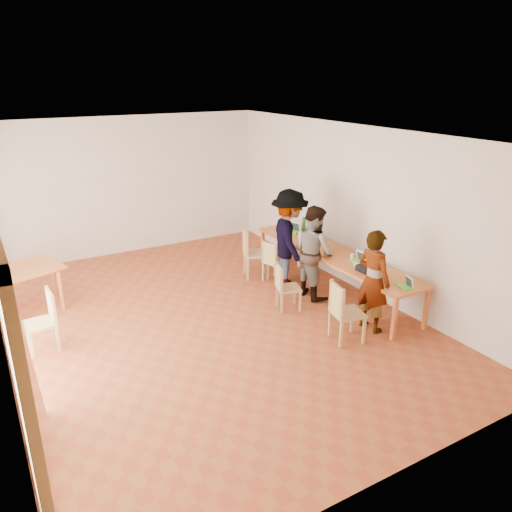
% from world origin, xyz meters
% --- Properties ---
extents(ground, '(8.00, 8.00, 0.00)m').
position_xyz_m(ground, '(0.00, 0.00, 0.00)').
color(ground, '#9B4C25').
rests_on(ground, ground).
extents(wall_back, '(6.00, 0.10, 3.00)m').
position_xyz_m(wall_back, '(0.00, 4.00, 1.50)').
color(wall_back, beige).
rests_on(wall_back, ground).
extents(wall_front, '(6.00, 0.10, 3.00)m').
position_xyz_m(wall_front, '(0.00, -4.00, 1.50)').
color(wall_front, beige).
rests_on(wall_front, ground).
extents(wall_right, '(0.10, 8.00, 3.00)m').
position_xyz_m(wall_right, '(3.00, 0.00, 1.50)').
color(wall_right, beige).
rests_on(wall_right, ground).
extents(ceiling, '(6.00, 8.00, 0.04)m').
position_xyz_m(ceiling, '(0.00, 0.00, 3.02)').
color(ceiling, white).
rests_on(ceiling, wall_back).
extents(communal_table, '(0.80, 4.00, 0.75)m').
position_xyz_m(communal_table, '(2.50, -0.05, 0.70)').
color(communal_table, '#CB6C2D').
rests_on(communal_table, ground).
extents(side_table, '(0.90, 0.90, 0.75)m').
position_xyz_m(side_table, '(-2.40, 1.99, 0.67)').
color(side_table, '#CB6C2D').
rests_on(side_table, ground).
extents(chair_near, '(0.52, 0.52, 0.50)m').
position_xyz_m(chair_near, '(1.45, -1.61, 0.58)').
color(chair_near, tan).
rests_on(chair_near, ground).
extents(chair_mid, '(0.48, 0.48, 0.43)m').
position_xyz_m(chair_mid, '(1.29, -0.26, 0.50)').
color(chair_mid, tan).
rests_on(chair_mid, ground).
extents(chair_far, '(0.60, 0.60, 0.53)m').
position_xyz_m(chair_far, '(1.53, 1.31, 0.61)').
color(chair_far, tan).
rests_on(chair_far, ground).
extents(chair_empty, '(0.48, 0.48, 0.44)m').
position_xyz_m(chair_empty, '(1.76, 0.86, 0.51)').
color(chair_empty, tan).
rests_on(chair_empty, ground).
extents(chair_spare, '(0.44, 0.44, 0.48)m').
position_xyz_m(chair_spare, '(-2.40, 0.37, 0.56)').
color(chair_spare, tan).
rests_on(chair_spare, ground).
extents(person_near, '(0.46, 0.64, 1.64)m').
position_xyz_m(person_near, '(2.11, -1.53, 0.82)').
color(person_near, gray).
rests_on(person_near, ground).
extents(person_mid, '(0.65, 0.83, 1.68)m').
position_xyz_m(person_mid, '(2.07, -0.03, 0.84)').
color(person_mid, gray).
rests_on(person_mid, ground).
extents(person_far, '(1.04, 1.37, 1.88)m').
position_xyz_m(person_far, '(1.90, 0.51, 0.94)').
color(person_far, gray).
rests_on(person_far, ground).
extents(laptop_near, '(0.23, 0.25, 0.18)m').
position_xyz_m(laptop_near, '(2.49, -1.86, 0.80)').
color(laptop_near, '#5BD52F').
rests_on(laptop_near, communal_table).
extents(laptop_mid, '(0.21, 0.24, 0.20)m').
position_xyz_m(laptop_mid, '(2.60, -0.64, 0.80)').
color(laptop_mid, '#5BD52F').
rests_on(laptop_mid, communal_table).
extents(laptop_far, '(0.29, 0.31, 0.21)m').
position_xyz_m(laptop_far, '(2.60, 1.35, 0.81)').
color(laptop_far, '#5BD52F').
rests_on(laptop_far, communal_table).
extents(yellow_mug, '(0.17, 0.17, 0.10)m').
position_xyz_m(yellow_mug, '(2.49, -1.34, 0.80)').
color(yellow_mug, yellow).
rests_on(yellow_mug, communal_table).
extents(green_bottle, '(0.07, 0.07, 0.28)m').
position_xyz_m(green_bottle, '(2.82, 1.34, 0.89)').
color(green_bottle, '#1D7D27').
rests_on(green_bottle, communal_table).
extents(clear_glass, '(0.07, 0.07, 0.09)m').
position_xyz_m(clear_glass, '(2.61, -0.45, 0.80)').
color(clear_glass, silver).
rests_on(clear_glass, communal_table).
extents(condiment_cup, '(0.08, 0.08, 0.06)m').
position_xyz_m(condiment_cup, '(2.42, -0.78, 0.78)').
color(condiment_cup, white).
rests_on(condiment_cup, communal_table).
extents(pink_phone, '(0.05, 0.10, 0.01)m').
position_xyz_m(pink_phone, '(2.24, 0.98, 0.76)').
color(pink_phone, '#D0475C').
rests_on(pink_phone, communal_table).
extents(black_pouch, '(0.16, 0.26, 0.09)m').
position_xyz_m(black_pouch, '(2.37, -1.03, 0.80)').
color(black_pouch, black).
rests_on(black_pouch, communal_table).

